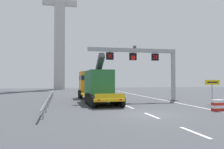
% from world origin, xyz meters
% --- Properties ---
extents(ground, '(112.00, 112.00, 0.00)m').
position_xyz_m(ground, '(0.00, 0.00, 0.00)').
color(ground, '#424449').
extents(lane_markings, '(0.20, 40.23, 0.01)m').
position_xyz_m(lane_markings, '(0.02, 12.82, 0.01)').
color(lane_markings, silver).
rests_on(lane_markings, ground).
extents(edge_line_right, '(0.20, 63.00, 0.01)m').
position_xyz_m(edge_line_right, '(6.20, 12.00, 0.01)').
color(edge_line_right, silver).
rests_on(edge_line_right, ground).
extents(overhead_lane_gantry, '(10.98, 0.90, 6.55)m').
position_xyz_m(overhead_lane_gantry, '(3.63, 10.29, 5.03)').
color(overhead_lane_gantry, '#9EA0A5').
rests_on(overhead_lane_gantry, ground).
extents(heavy_haul_truck_yellow, '(3.23, 14.10, 5.30)m').
position_xyz_m(heavy_haul_truck_yellow, '(-2.20, 11.92, 1.99)').
color(heavy_haul_truck_yellow, yellow).
rests_on(heavy_haul_truck_yellow, ground).
extents(exit_sign_yellow, '(1.67, 0.15, 2.51)m').
position_xyz_m(exit_sign_yellow, '(8.95, 5.02, 1.93)').
color(exit_sign_yellow, '#9EA0A5').
rests_on(exit_sign_yellow, ground).
extents(crash_barrier_striped, '(1.00, 0.50, 0.90)m').
position_xyz_m(crash_barrier_striped, '(6.30, 0.61, 0.45)').
color(crash_barrier_striped, red).
rests_on(crash_barrier_striped, ground).
extents(guardrail_left, '(0.13, 25.48, 0.76)m').
position_xyz_m(guardrail_left, '(-7.39, 10.74, 0.56)').
color(guardrail_left, '#999EA3').
rests_on(guardrail_left, ground).
extents(bridge_pylon_distant, '(9.00, 2.00, 37.19)m').
position_xyz_m(bridge_pylon_distant, '(-6.41, 47.59, 18.99)').
color(bridge_pylon_distant, '#B7B7B2').
rests_on(bridge_pylon_distant, ground).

